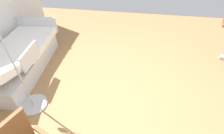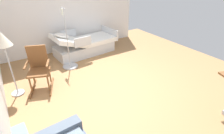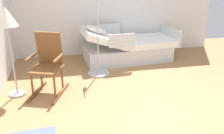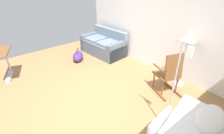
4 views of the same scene
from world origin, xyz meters
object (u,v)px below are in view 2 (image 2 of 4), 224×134
rocking_chair (39,69)px  floor_lamp (3,44)px  hospital_bed (84,45)px  iv_pole (69,59)px

rocking_chair → floor_lamp: size_ratio=0.71×
rocking_chair → floor_lamp: 0.91m
hospital_bed → rocking_chair: (-1.31, 1.73, 0.21)m
floor_lamp → iv_pole: (0.62, -1.50, -0.98)m
hospital_bed → iv_pole: bearing=130.8°
iv_pole → rocking_chair: bearing=123.7°
rocking_chair → iv_pole: bearing=-56.3°
hospital_bed → rocking_chair: size_ratio=2.08×
hospital_bed → iv_pole: size_ratio=1.30×
rocking_chair → iv_pole: 1.17m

